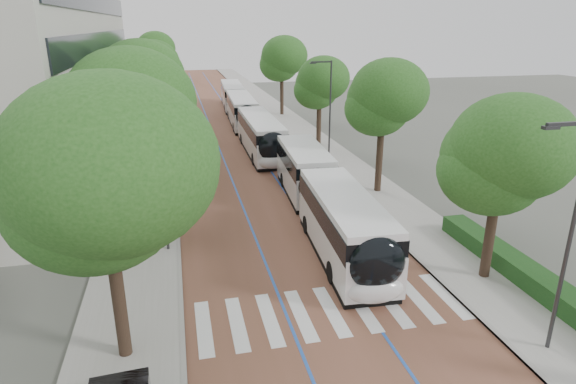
# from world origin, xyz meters

# --- Properties ---
(ground) EXTENTS (160.00, 160.00, 0.00)m
(ground) POSITION_xyz_m (0.00, 0.00, 0.00)
(ground) COLOR #51544C
(ground) RESTS_ON ground
(road) EXTENTS (11.00, 140.00, 0.02)m
(road) POSITION_xyz_m (0.00, 40.00, 0.01)
(road) COLOR brown
(road) RESTS_ON ground
(sidewalk_left) EXTENTS (4.00, 140.00, 0.12)m
(sidewalk_left) POSITION_xyz_m (-7.50, 40.00, 0.06)
(sidewalk_left) COLOR #989690
(sidewalk_left) RESTS_ON ground
(sidewalk_right) EXTENTS (4.00, 140.00, 0.12)m
(sidewalk_right) POSITION_xyz_m (7.50, 40.00, 0.06)
(sidewalk_right) COLOR #989690
(sidewalk_right) RESTS_ON ground
(kerb_left) EXTENTS (0.20, 140.00, 0.14)m
(kerb_left) POSITION_xyz_m (-5.60, 40.00, 0.06)
(kerb_left) COLOR gray
(kerb_left) RESTS_ON ground
(kerb_right) EXTENTS (0.20, 140.00, 0.14)m
(kerb_right) POSITION_xyz_m (5.60, 40.00, 0.06)
(kerb_right) COLOR gray
(kerb_right) RESTS_ON ground
(zebra_crossing) EXTENTS (10.55, 3.60, 0.01)m
(zebra_crossing) POSITION_xyz_m (0.20, 1.00, 0.03)
(zebra_crossing) COLOR silver
(zebra_crossing) RESTS_ON ground
(lane_line_left) EXTENTS (0.12, 126.00, 0.01)m
(lane_line_left) POSITION_xyz_m (-1.60, 40.00, 0.02)
(lane_line_left) COLOR #2354B3
(lane_line_left) RESTS_ON road
(lane_line_right) EXTENTS (0.12, 126.00, 0.01)m
(lane_line_right) POSITION_xyz_m (1.60, 40.00, 0.02)
(lane_line_right) COLOR #2354B3
(lane_line_right) RESTS_ON road
(hedge) EXTENTS (1.20, 14.00, 0.80)m
(hedge) POSITION_xyz_m (9.10, 0.00, 0.52)
(hedge) COLOR #164119
(hedge) RESTS_ON sidewalk_right
(streetlight_near) EXTENTS (1.82, 0.20, 8.00)m
(streetlight_near) POSITION_xyz_m (6.62, -3.00, 4.82)
(streetlight_near) COLOR #313234
(streetlight_near) RESTS_ON sidewalk_right
(streetlight_far) EXTENTS (1.82, 0.20, 8.00)m
(streetlight_far) POSITION_xyz_m (6.62, 22.00, 4.82)
(streetlight_far) COLOR #313234
(streetlight_far) RESTS_ON sidewalk_right
(lamp_post_left) EXTENTS (0.14, 0.14, 8.00)m
(lamp_post_left) POSITION_xyz_m (-6.10, 8.00, 4.12)
(lamp_post_left) COLOR #313234
(lamp_post_left) RESTS_ON sidewalk_left
(trees_left) EXTENTS (6.45, 60.81, 9.37)m
(trees_left) POSITION_xyz_m (-7.50, 21.53, 6.60)
(trees_left) COLOR black
(trees_left) RESTS_ON ground
(trees_right) EXTENTS (5.58, 47.35, 8.98)m
(trees_right) POSITION_xyz_m (7.70, 23.51, 5.97)
(trees_right) COLOR black
(trees_right) RESTS_ON ground
(lead_bus) EXTENTS (3.61, 18.51, 3.20)m
(lead_bus) POSITION_xyz_m (2.43, 9.17, 1.63)
(lead_bus) COLOR black
(lead_bus) RESTS_ON ground
(bus_queued_0) EXTENTS (2.68, 12.43, 3.20)m
(bus_queued_0) POSITION_xyz_m (1.80, 25.54, 1.62)
(bus_queued_0) COLOR silver
(bus_queued_0) RESTS_ON ground
(bus_queued_1) EXTENTS (3.00, 12.49, 3.20)m
(bus_queued_1) POSITION_xyz_m (1.93, 38.61, 1.62)
(bus_queued_1) COLOR silver
(bus_queued_1) RESTS_ON ground
(bus_queued_2) EXTENTS (3.17, 12.51, 3.20)m
(bus_queued_2) POSITION_xyz_m (2.38, 50.76, 1.62)
(bus_queued_2) COLOR silver
(bus_queued_2) RESTS_ON ground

